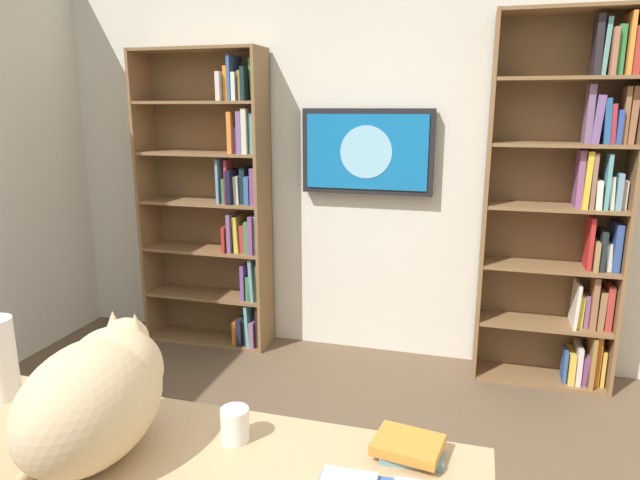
{
  "coord_description": "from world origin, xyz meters",
  "views": [
    {
      "loc": [
        -0.68,
        1.43,
        1.67
      ],
      "look_at": [
        0.03,
        -1.11,
        1.04
      ],
      "focal_mm": 31.29,
      "sensor_mm": 36.0,
      "label": 1
    }
  ],
  "objects_px": {
    "bookshelf_left": "(572,205)",
    "desk_book_stack": "(409,448)",
    "cat": "(99,393)",
    "wall_mounted_tv": "(367,152)",
    "bookshelf_right": "(221,203)",
    "coffee_mug": "(235,425)"
  },
  "relations": [
    {
      "from": "wall_mounted_tv",
      "to": "desk_book_stack",
      "type": "xyz_separation_m",
      "value": [
        -0.56,
        2.25,
        -0.6
      ]
    },
    {
      "from": "bookshelf_right",
      "to": "cat",
      "type": "distance_m",
      "value": 2.49
    },
    {
      "from": "desk_book_stack",
      "to": "coffee_mug",
      "type": "bearing_deg",
      "value": 6.28
    },
    {
      "from": "bookshelf_left",
      "to": "wall_mounted_tv",
      "type": "bearing_deg",
      "value": -3.9
    },
    {
      "from": "bookshelf_right",
      "to": "coffee_mug",
      "type": "relative_size",
      "value": 21.32
    },
    {
      "from": "cat",
      "to": "desk_book_stack",
      "type": "height_order",
      "value": "cat"
    },
    {
      "from": "wall_mounted_tv",
      "to": "bookshelf_right",
      "type": "bearing_deg",
      "value": 4.7
    },
    {
      "from": "bookshelf_left",
      "to": "desk_book_stack",
      "type": "xyz_separation_m",
      "value": [
        0.67,
        2.17,
        -0.33
      ]
    },
    {
      "from": "cat",
      "to": "wall_mounted_tv",
      "type": "bearing_deg",
      "value": -95.46
    },
    {
      "from": "bookshelf_right",
      "to": "desk_book_stack",
      "type": "distance_m",
      "value": 2.69
    },
    {
      "from": "cat",
      "to": "coffee_mug",
      "type": "distance_m",
      "value": 0.37
    },
    {
      "from": "bookshelf_left",
      "to": "cat",
      "type": "relative_size",
      "value": 3.69
    },
    {
      "from": "bookshelf_left",
      "to": "coffee_mug",
      "type": "bearing_deg",
      "value": 62.51
    },
    {
      "from": "wall_mounted_tv",
      "to": "bookshelf_left",
      "type": "bearing_deg",
      "value": 176.1
    },
    {
      "from": "bookshelf_right",
      "to": "desk_book_stack",
      "type": "bearing_deg",
      "value": 126.02
    },
    {
      "from": "desk_book_stack",
      "to": "cat",
      "type": "bearing_deg",
      "value": 14.13
    },
    {
      "from": "wall_mounted_tv",
      "to": "coffee_mug",
      "type": "relative_size",
      "value": 8.93
    },
    {
      "from": "cat",
      "to": "desk_book_stack",
      "type": "bearing_deg",
      "value": -165.87
    },
    {
      "from": "bookshelf_right",
      "to": "coffee_mug",
      "type": "xyz_separation_m",
      "value": [
        -1.1,
        2.22,
        -0.21
      ]
    },
    {
      "from": "cat",
      "to": "coffee_mug",
      "type": "bearing_deg",
      "value": -155.08
    },
    {
      "from": "bookshelf_left",
      "to": "desk_book_stack",
      "type": "height_order",
      "value": "bookshelf_left"
    },
    {
      "from": "bookshelf_left",
      "to": "wall_mounted_tv",
      "type": "distance_m",
      "value": 1.27
    }
  ]
}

